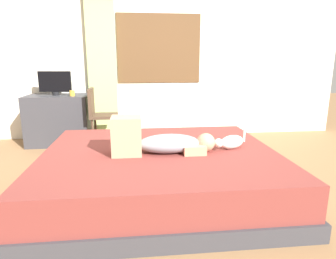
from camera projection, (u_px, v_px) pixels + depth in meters
ground_plane at (160, 190)px, 2.86m from camera, size 16.00×16.00×0.00m
back_wall_with_window at (148, 47)px, 4.68m from camera, size 6.40×0.14×2.90m
bed at (160, 172)px, 2.77m from camera, size 2.20×1.91×0.42m
person_lying at (158, 141)px, 2.62m from camera, size 0.94×0.28×0.34m
cat at (230, 142)px, 2.75m from camera, size 0.34×0.20×0.21m
desk at (59, 120)px, 4.39m from camera, size 0.90×0.56×0.74m
tv_monitor at (55, 83)px, 4.27m from camera, size 0.48×0.10×0.35m
cup at (72, 93)px, 4.20m from camera, size 0.07×0.07×0.08m
chair_by_desk at (99, 113)px, 4.19m from camera, size 0.38×0.38×0.86m
curtain_left at (102, 58)px, 4.52m from camera, size 0.44×0.06×2.55m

